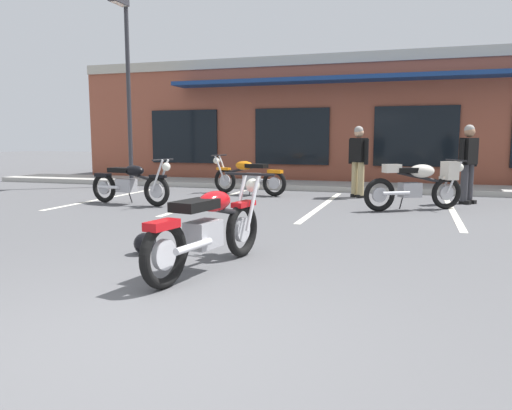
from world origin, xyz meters
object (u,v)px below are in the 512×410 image
(motorcycle_red_sportbike, at_px, (419,183))
(helmet_on_pavement, at_px, (145,243))
(person_in_black_shirt, at_px, (358,157))
(person_in_shorts_foreground, at_px, (468,159))
(motorcycle_blue_standard, at_px, (248,176))
(motorcycle_foreground_classic, at_px, (209,227))
(motorcycle_green_cafe_racer, at_px, (130,183))
(parking_lot_lamp_post, at_px, (126,68))

(motorcycle_red_sportbike, height_order, helmet_on_pavement, motorcycle_red_sportbike)
(helmet_on_pavement, bearing_deg, person_in_black_shirt, 74.85)
(motorcycle_red_sportbike, distance_m, person_in_shorts_foreground, 1.70)
(motorcycle_red_sportbike, bearing_deg, helmet_on_pavement, -122.75)
(motorcycle_blue_standard, bearing_deg, motorcycle_foreground_classic, -74.79)
(motorcycle_foreground_classic, relative_size, motorcycle_red_sportbike, 1.12)
(person_in_shorts_foreground, height_order, helmet_on_pavement, person_in_shorts_foreground)
(motorcycle_red_sportbike, relative_size, helmet_on_pavement, 7.21)
(motorcycle_red_sportbike, height_order, person_in_shorts_foreground, person_in_shorts_foreground)
(motorcycle_red_sportbike, distance_m, person_in_black_shirt, 2.25)
(motorcycle_foreground_classic, height_order, person_in_black_shirt, person_in_black_shirt)
(person_in_shorts_foreground, bearing_deg, person_in_black_shirt, 169.61)
(person_in_black_shirt, relative_size, person_in_shorts_foreground, 1.00)
(motorcycle_blue_standard, bearing_deg, motorcycle_green_cafe_racer, -124.84)
(person_in_black_shirt, xyz_separation_m, helmet_on_pavement, (-1.81, -6.67, -0.82))
(motorcycle_red_sportbike, distance_m, parking_lot_lamp_post, 8.79)
(motorcycle_green_cafe_racer, distance_m, helmet_on_pavement, 4.77)
(motorcycle_blue_standard, xyz_separation_m, person_in_shorts_foreground, (5.01, -0.27, 0.49))
(motorcycle_red_sportbike, xyz_separation_m, person_in_shorts_foreground, (0.98, 1.32, 0.42))
(person_in_black_shirt, bearing_deg, motorcycle_blue_standard, -176.60)
(motorcycle_blue_standard, xyz_separation_m, parking_lot_lamp_post, (-3.92, 0.89, 2.89))
(motorcycle_green_cafe_racer, bearing_deg, helmet_on_pavement, -56.37)
(person_in_black_shirt, bearing_deg, person_in_shorts_foreground, -10.39)
(person_in_black_shirt, bearing_deg, motorcycle_green_cafe_racer, -148.65)
(motorcycle_foreground_classic, relative_size, person_in_black_shirt, 1.25)
(motorcycle_blue_standard, bearing_deg, person_in_black_shirt, 3.40)
(person_in_black_shirt, height_order, parking_lot_lamp_post, parking_lot_lamp_post)
(person_in_shorts_foreground, xyz_separation_m, helmet_on_pavement, (-4.15, -6.24, -0.82))
(motorcycle_blue_standard, distance_m, person_in_black_shirt, 2.72)
(motorcycle_green_cafe_racer, bearing_deg, motorcycle_blue_standard, 55.16)
(motorcycle_green_cafe_racer, xyz_separation_m, helmet_on_pavement, (2.64, -3.96, -0.33))
(motorcycle_green_cafe_racer, distance_m, person_in_black_shirt, 5.22)
(motorcycle_red_sportbike, distance_m, motorcycle_blue_standard, 4.33)
(motorcycle_foreground_classic, bearing_deg, helmet_on_pavement, 156.82)
(motorcycle_green_cafe_racer, bearing_deg, motorcycle_foreground_classic, -50.25)
(motorcycle_foreground_classic, height_order, motorcycle_blue_standard, same)
(motorcycle_green_cafe_racer, height_order, person_in_shorts_foreground, person_in_shorts_foreground)
(motorcycle_red_sportbike, relative_size, motorcycle_blue_standard, 0.90)
(person_in_black_shirt, bearing_deg, parking_lot_lamp_post, 173.67)
(motorcycle_blue_standard, height_order, parking_lot_lamp_post, parking_lot_lamp_post)
(motorcycle_green_cafe_racer, bearing_deg, motorcycle_red_sportbike, 9.37)
(motorcycle_red_sportbike, bearing_deg, motorcycle_foreground_classic, -111.76)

